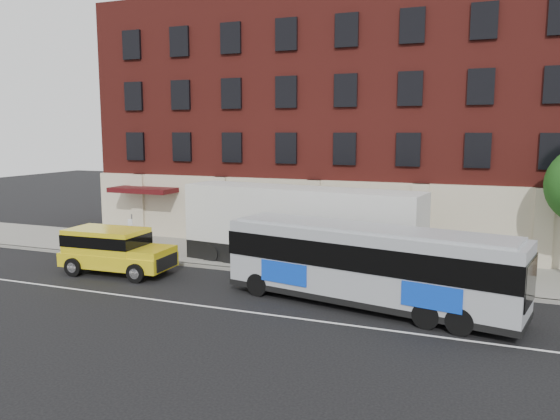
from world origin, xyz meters
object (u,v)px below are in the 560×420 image
at_px(sign_pole, 132,233).
at_px(city_bus, 368,263).
at_px(yellow_suv, 113,248).
at_px(shipping_container, 299,229).

distance_m(sign_pole, city_bus, 14.07).
relative_size(city_bus, yellow_suv, 2.08).
bearing_deg(sign_pole, yellow_suv, -71.52).
height_order(sign_pole, city_bus, city_bus).
relative_size(sign_pole, yellow_suv, 0.43).
bearing_deg(city_bus, shipping_container, 133.41).
relative_size(city_bus, shipping_container, 0.96).
height_order(yellow_suv, shipping_container, shipping_container).
bearing_deg(shipping_container, yellow_suv, -152.98).
bearing_deg(yellow_suv, sign_pole, 108.48).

